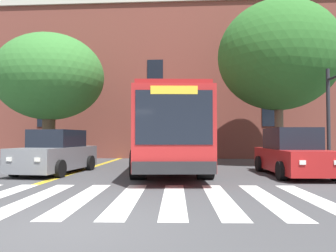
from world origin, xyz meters
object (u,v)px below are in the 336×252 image
(city_bus, at_px, (170,131))
(car_red_far_lane, at_px, (292,154))
(car_black_behind_bus, at_px, (172,145))
(street_tree_curbside_small, at_px, (49,78))
(car_grey_near_lane, at_px, (56,153))
(street_tree_curbside_large, at_px, (278,56))

(city_bus, xyz_separation_m, car_red_far_lane, (4.91, -2.13, -0.94))
(car_black_behind_bus, bearing_deg, car_red_far_lane, -67.27)
(city_bus, relative_size, car_red_far_lane, 2.48)
(street_tree_curbside_small, bearing_deg, car_grey_near_lane, -62.64)
(street_tree_curbside_large, xyz_separation_m, street_tree_curbside_small, (-12.48, -0.25, -1.08))
(car_red_far_lane, height_order, street_tree_curbside_large, street_tree_curbside_large)
(car_grey_near_lane, xyz_separation_m, car_red_far_lane, (9.47, -0.18, 0.02))
(car_grey_near_lane, bearing_deg, car_red_far_lane, -1.09)
(car_red_far_lane, xyz_separation_m, car_black_behind_bus, (-5.36, 12.79, 0.02))
(car_black_behind_bus, bearing_deg, city_bus, -87.58)
(city_bus, bearing_deg, car_red_far_lane, -23.46)
(street_tree_curbside_large, relative_size, street_tree_curbside_small, 1.01)
(car_grey_near_lane, height_order, car_black_behind_bus, car_black_behind_bus)
(city_bus, xyz_separation_m, car_grey_near_lane, (-4.57, -1.95, -0.96))
(car_black_behind_bus, height_order, street_tree_curbside_small, street_tree_curbside_small)
(car_grey_near_lane, bearing_deg, city_bus, 23.10)
(street_tree_curbside_small, bearing_deg, car_black_behind_bus, 52.68)
(car_red_far_lane, bearing_deg, street_tree_curbside_small, 159.07)
(car_grey_near_lane, relative_size, car_red_far_lane, 0.96)
(street_tree_curbside_small, bearing_deg, street_tree_curbside_large, 1.15)
(car_grey_near_lane, distance_m, street_tree_curbside_small, 6.23)
(car_red_far_lane, distance_m, street_tree_curbside_small, 13.12)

